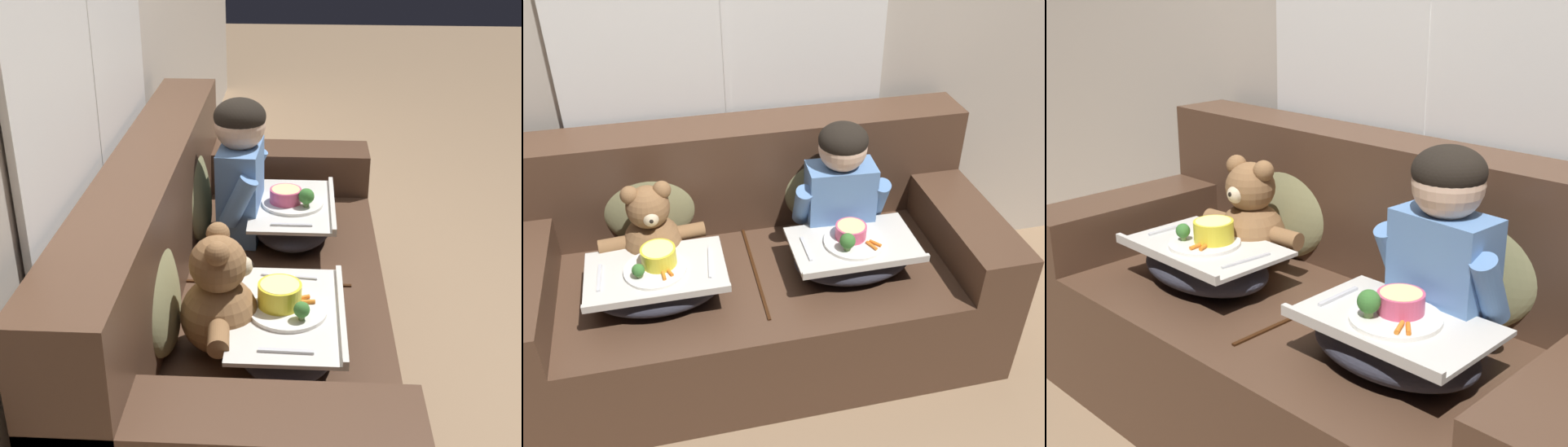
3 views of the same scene
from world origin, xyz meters
TOP-DOWN VIEW (x-y plane):
  - ground_plane at (0.00, 0.00)m, footprint 14.00×14.00m
  - wall_back_with_window at (0.00, 0.51)m, footprint 8.00×0.08m
  - couch at (0.00, 0.06)m, footprint 1.91×0.88m
  - throw_pillow_behind_child at (0.37, 0.25)m, footprint 0.41×0.20m
  - throw_pillow_behind_teddy at (-0.37, 0.25)m, footprint 0.39×0.19m
  - child_figure at (0.37, 0.06)m, footprint 0.38×0.19m
  - teddy_bear at (-0.37, 0.06)m, footprint 0.40×0.28m
  - lap_tray_child at (0.37, -0.13)m, footprint 0.47×0.31m
  - lap_tray_teddy at (-0.37, -0.13)m, footprint 0.49×0.32m

SIDE VIEW (x-z plane):
  - ground_plane at x=0.00m, z-range 0.00..0.00m
  - couch at x=0.00m, z-range -0.12..0.75m
  - lap_tray_child at x=0.37m, z-range 0.39..0.61m
  - lap_tray_teddy at x=-0.37m, z-range 0.40..0.60m
  - teddy_bear at x=-0.37m, z-range 0.40..0.77m
  - throw_pillow_behind_child at x=0.37m, z-range 0.41..0.83m
  - throw_pillow_behind_teddy at x=-0.37m, z-range 0.42..0.82m
  - child_figure at x=0.37m, z-range 0.45..0.98m
  - wall_back_with_window at x=0.00m, z-range 0.01..2.61m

